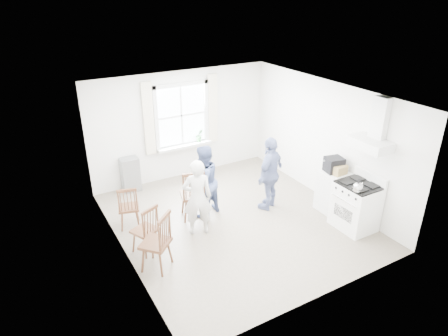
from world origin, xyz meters
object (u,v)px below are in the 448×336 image
stereo_stack (334,165)px  windsor_chair_c (161,236)px  person_left (197,198)px  person_right (270,174)px  windsor_chair_a (148,225)px  gas_stove (356,205)px  low_cabinet (333,191)px  person_mid (203,182)px  windsor_chair_b (128,204)px

stereo_stack → windsor_chair_c: (-3.78, -0.06, -0.40)m
person_left → person_right: person_right is taller
person_left → windsor_chair_a: bearing=26.5°
gas_stove → person_right: bearing=124.3°
low_cabinet → person_mid: (-2.40, 1.19, 0.31)m
windsor_chair_c → person_right: size_ratio=0.67×
gas_stove → windsor_chair_b: 4.39m
person_left → person_mid: bearing=-108.5°
low_cabinet → windsor_chair_b: 4.16m
low_cabinet → windsor_chair_c: 3.81m
low_cabinet → windsor_chair_b: windsor_chair_b is taller
stereo_stack → person_mid: (-2.38, 1.16, -0.29)m
low_cabinet → windsor_chair_b: bearing=159.9°
person_mid → person_right: (1.34, -0.43, 0.04)m
person_left → person_mid: 0.67m
stereo_stack → windsor_chair_a: size_ratio=0.42×
low_cabinet → stereo_stack: stereo_stack is taller
low_cabinet → windsor_chair_c: bearing=-179.6°
low_cabinet → windsor_chair_c: (-3.80, -0.03, 0.20)m
low_cabinet → person_right: bearing=144.4°
gas_stove → person_left: bearing=153.7°
windsor_chair_c → person_right: person_right is taller
gas_stove → person_right: person_right is taller
person_mid → low_cabinet: bearing=133.1°
windsor_chair_a → person_right: (2.77, 0.26, 0.22)m
windsor_chair_b → person_left: bearing=-35.2°
low_cabinet → stereo_stack: 0.60m
stereo_stack → windsor_chair_a: bearing=173.0°
windsor_chair_b → person_mid: bearing=-9.0°
gas_stove → person_mid: bearing=141.0°
stereo_stack → windsor_chair_b: bearing=160.3°
person_mid → person_right: size_ratio=0.95×
person_left → gas_stove: bearing=172.1°
person_left → person_right: bearing=-158.0°
low_cabinet → person_mid: size_ratio=0.59×
person_left → windsor_chair_c: bearing=52.7°
person_left → person_right: (1.74, 0.11, 0.04)m
gas_stove → person_left: person_left is taller
gas_stove → windsor_chair_b: (-3.84, 2.13, 0.07)m
windsor_chair_b → person_mid: 1.53m
windsor_chair_b → gas_stove: bearing=-29.0°
windsor_chair_c → windsor_chair_b: bearing=94.1°
windsor_chair_b → windsor_chair_a: bearing=-85.7°
windsor_chair_a → person_right: 2.79m
gas_stove → low_cabinet: bearing=84.3°
stereo_stack → windsor_chair_c: size_ratio=0.37×
windsor_chair_a → person_mid: (1.43, 0.69, 0.19)m
gas_stove → stereo_stack: size_ratio=2.82×
person_right → windsor_chair_b: bearing=-40.5°
gas_stove → windsor_chair_c: (-3.73, 0.67, 0.17)m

